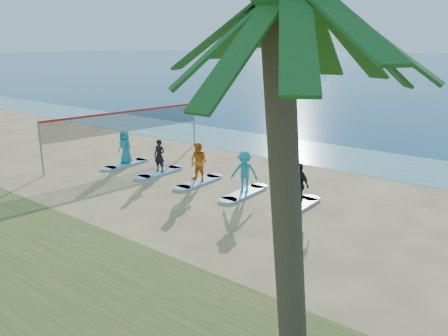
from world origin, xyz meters
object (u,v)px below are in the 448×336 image
Objects in this scene: volleyball_net at (127,122)px; surfboard_0 at (126,164)px; student_1 at (159,156)px; student_2 at (199,162)px; student_3 at (244,172)px; student_4 at (298,184)px; student_0 at (125,147)px; surfboard_1 at (160,172)px; surfboard_4 at (297,206)px; boat_offshore_a at (310,73)px; surfboard_2 at (199,182)px; surfboard_3 at (244,193)px.

surfboard_0 is at bearing -46.06° from volleyball_net.
student_2 is at bearing -12.46° from student_1.
student_4 is at bearing -22.19° from student_3.
student_1 is at bearing -3.02° from student_0.
surfboard_4 is at bearing 0.00° from surfboard_1.
boat_offshore_a is 74.49m from student_0.
student_4 is at bearing 0.00° from surfboard_2.
boat_offshore_a reaches higher than surfboard_2.
student_0 is 0.97× the size of student_2.
surfboard_4 is (4.75, 0.00, -0.88)m from student_2.
surfboard_2 is (2.37, 0.00, 0.00)m from surfboard_1.
student_0 is 0.97× the size of student_3.
boat_offshore_a is at bearing 109.47° from student_2.
surfboard_4 is (4.75, 0.00, 0.00)m from surfboard_2.
volleyball_net reaches higher than surfboard_3.
student_2 and student_3 have the same top height.
surfboard_1 is 4.83m from student_3.
student_2 reaches higher than boat_offshore_a.
student_1 is (3.33, -1.00, -1.07)m from volleyball_net.
student_2 is 2.53m from surfboard_3.
student_3 is at bearing -164.33° from student_4.
surfboard_2 is 0.88m from student_2.
student_4 reaches higher than surfboard_0.
surfboard_0 is at bearing -164.33° from student_4.
student_1 is at bearing 180.00° from surfboard_3.
volleyball_net is 4.10× the size of surfboard_2.
surfboard_0 is at bearing 180.00° from surfboard_3.
student_2 reaches higher than surfboard_4.
student_1 is 0.90× the size of student_2.
student_1 is (2.37, 0.00, -0.07)m from student_0.
student_0 is 0.74× the size of surfboard_4.
boat_offshore_a is 74.49m from surfboard_0.
surfboard_4 is at bearing -4.24° from student_2.
surfboard_1 is at bearing -16.64° from volleyball_net.
student_0 is 1.01× the size of student_4.
volleyball_net reaches higher than student_1.
student_1 is 0.68× the size of surfboard_3.
student_1 is at bearing 0.00° from surfboard_1.
surfboard_2 is at bearing -12.46° from student_1.
student_4 reaches higher than surfboard_4.
student_2 reaches higher than student_0.
surfboard_1 is 1.00× the size of surfboard_2.
surfboard_1 is 4.75m from surfboard_3.
student_1 is 7.12m from student_4.
student_3 reaches higher than surfboard_3.
volleyball_net is at bearing 150.90° from student_1.
student_1 is 0.68× the size of surfboard_2.
student_2 is 4.83m from surfboard_4.
student_0 is (0.00, 0.00, 0.86)m from surfboard_0.
student_2 is (5.71, -1.00, -0.98)m from volleyball_net.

